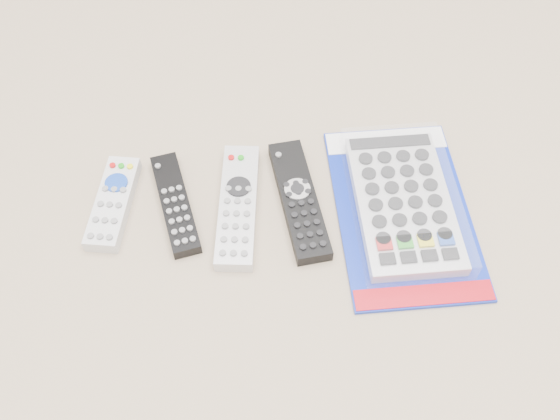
{
  "coord_description": "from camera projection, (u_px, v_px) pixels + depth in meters",
  "views": [
    {
      "loc": [
        -0.04,
        -0.52,
        0.72
      ],
      "look_at": [
        0.02,
        -0.03,
        0.01
      ],
      "focal_mm": 40.0,
      "sensor_mm": 36.0,
      "label": 1
    }
  ],
  "objects": [
    {
      "name": "remote_large_black",
      "position": [
        299.0,
        200.0,
        0.88
      ],
      "size": [
        0.06,
        0.21,
        0.02
      ],
      "rotation": [
        0.0,
        0.0,
        0.08
      ],
      "color": "black",
      "rests_on": "ground"
    },
    {
      "name": "jumbo_remote_packaged",
      "position": [
        403.0,
        202.0,
        0.87
      ],
      "size": [
        0.19,
        0.31,
        0.04
      ],
      "rotation": [
        0.0,
        0.0,
        -0.03
      ],
      "color": "#0E249E",
      "rests_on": "ground"
    },
    {
      "name": "remote_small_grey",
      "position": [
        113.0,
        203.0,
        0.88
      ],
      "size": [
        0.08,
        0.16,
        0.02
      ],
      "rotation": [
        0.0,
        0.0,
        -0.21
      ],
      "color": "#B9B9BC",
      "rests_on": "ground"
    },
    {
      "name": "remote_slim_black",
      "position": [
        175.0,
        204.0,
        0.88
      ],
      "size": [
        0.07,
        0.18,
        0.02
      ],
      "rotation": [
        0.0,
        0.0,
        0.18
      ],
      "color": "black",
      "rests_on": "ground"
    },
    {
      "name": "remote_silver_dvd",
      "position": [
        238.0,
        206.0,
        0.87
      ],
      "size": [
        0.08,
        0.21,
        0.02
      ],
      "rotation": [
        0.0,
        0.0,
        -0.15
      ],
      "color": "silver",
      "rests_on": "ground"
    }
  ]
}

